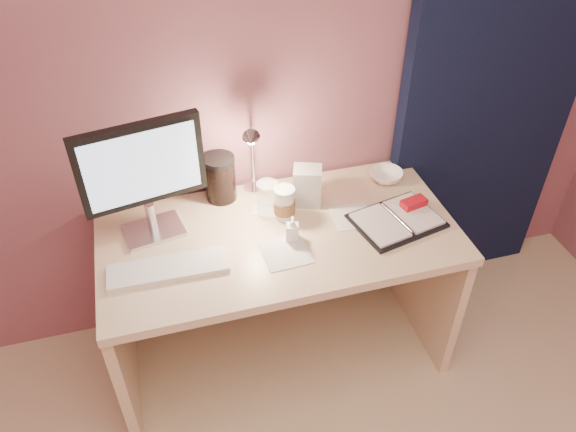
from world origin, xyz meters
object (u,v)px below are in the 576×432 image
object	(u,v)px
product_box	(307,186)
dark_jar	(220,180)
coffee_cup	(284,204)
bowl	(387,176)
desk	(275,262)
lotion_bottle	(292,229)
keyboard	(168,268)
planner	(398,219)
clear_cup	(267,199)
desk_lamp	(262,154)
monitor	(142,171)

from	to	relation	value
product_box	dark_jar	bearing A→B (deg)	177.65
coffee_cup	bowl	size ratio (longest dim) A/B	0.99
coffee_cup	product_box	bearing A→B (deg)	29.07
desk	lotion_bottle	bearing A→B (deg)	-72.06
keyboard	dark_jar	size ratio (longest dim) A/B	2.43
planner	bowl	bearing A→B (deg)	63.69
keyboard	lotion_bottle	bearing A→B (deg)	6.20
keyboard	bowl	size ratio (longest dim) A/B	3.07
clear_cup	product_box	world-z (taller)	product_box
dark_jar	desk	bearing A→B (deg)	-50.74
coffee_cup	product_box	xyz separation A→B (m)	(0.11, 0.06, 0.02)
clear_cup	desk_lamp	xyz separation A→B (m)	(0.00, 0.09, 0.16)
desk_lamp	desk	bearing A→B (deg)	-73.89
product_box	lotion_bottle	bearing A→B (deg)	-101.71
clear_cup	bowl	world-z (taller)	clear_cup
monitor	desk_lamp	bearing A→B (deg)	-1.50
monitor	dark_jar	world-z (taller)	monitor
desk	planner	world-z (taller)	planner
coffee_cup	product_box	size ratio (longest dim) A/B	0.82
monitor	desk_lamp	world-z (taller)	monitor
lotion_bottle	monitor	bearing A→B (deg)	159.96
monitor	bowl	bearing A→B (deg)	-6.47
planner	lotion_bottle	distance (m)	0.44
coffee_cup	keyboard	bearing A→B (deg)	-159.72
desk	monitor	bearing A→B (deg)	172.29
planner	lotion_bottle	bearing A→B (deg)	166.15
desk	bowl	bearing A→B (deg)	14.49
keyboard	clear_cup	size ratio (longest dim) A/B	2.89
keyboard	coffee_cup	bearing A→B (deg)	21.62
keyboard	clear_cup	world-z (taller)	clear_cup
monitor	dark_jar	xyz separation A→B (m)	(0.30, 0.15, -0.20)
monitor	product_box	distance (m)	0.67
keyboard	product_box	bearing A→B (deg)	23.39
monitor	clear_cup	size ratio (longest dim) A/B	3.23
product_box	coffee_cup	bearing A→B (deg)	-131.72
dark_jar	monitor	bearing A→B (deg)	-153.44
dark_jar	desk_lamp	xyz separation A→B (m)	(0.16, -0.07, 0.14)
desk	planner	distance (m)	0.55
clear_cup	desk_lamp	bearing A→B (deg)	87.68
monitor	clear_cup	world-z (taller)	monitor
desk_lamp	coffee_cup	bearing A→B (deg)	-53.14
monitor	product_box	size ratio (longest dim) A/B	2.84
bowl	desk_lamp	distance (m)	0.60
dark_jar	lotion_bottle	bearing A→B (deg)	-57.51
monitor	coffee_cup	world-z (taller)	monitor
bowl	dark_jar	size ratio (longest dim) A/B	0.79
desk_lamp	clear_cup	bearing A→B (deg)	-80.15
planner	bowl	world-z (taller)	planner
planner	dark_jar	bearing A→B (deg)	139.63
coffee_cup	product_box	distance (m)	0.13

